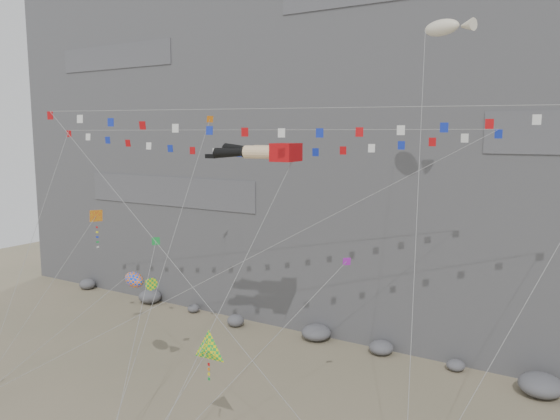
# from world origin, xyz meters

# --- Properties ---
(cliff) EXTENTS (80.00, 28.00, 50.00)m
(cliff) POSITION_xyz_m (0.00, 32.00, 25.00)
(cliff) COLOR slate
(cliff) RESTS_ON ground
(talus_boulders) EXTENTS (60.00, 3.00, 1.20)m
(talus_boulders) POSITION_xyz_m (0.00, 17.00, 0.60)
(talus_boulders) COLOR slate
(talus_boulders) RESTS_ON ground
(legs_kite) EXTENTS (6.72, 15.62, 22.09)m
(legs_kite) POSITION_xyz_m (1.06, 6.81, 16.70)
(legs_kite) COLOR #BB0B0F
(legs_kite) RESTS_ON ground
(flag_banner_upper) EXTENTS (32.57, 16.65, 26.32)m
(flag_banner_upper) POSITION_xyz_m (-1.25, 8.94, 18.16)
(flag_banner_upper) COLOR #BB0B0F
(flag_banner_upper) RESTS_ON ground
(flag_banner_lower) EXTENTS (34.34, 12.21, 22.63)m
(flag_banner_lower) POSITION_xyz_m (4.92, 5.27, 19.42)
(flag_banner_lower) COLOR #BB0B0F
(flag_banner_lower) RESTS_ON ground
(harlequin_kite) EXTENTS (3.70, 9.65, 14.63)m
(harlequin_kite) POSITION_xyz_m (-12.75, 4.40, 11.57)
(harlequin_kite) COLOR red
(harlequin_kite) RESTS_ON ground
(fish_windsock) EXTENTS (9.30, 8.92, 13.10)m
(fish_windsock) POSITION_xyz_m (-7.05, 2.73, 7.71)
(fish_windsock) COLOR orange
(fish_windsock) RESTS_ON ground
(delta_kite) EXTENTS (2.57, 6.13, 8.58)m
(delta_kite) POSITION_xyz_m (3.01, -1.53, 6.20)
(delta_kite) COLOR yellow
(delta_kite) RESTS_ON ground
(blimp_windsock) EXTENTS (4.69, 14.09, 27.59)m
(blimp_windsock) POSITION_xyz_m (11.60, 10.88, 24.25)
(blimp_windsock) COLOR #FBEECE
(blimp_windsock) RESTS_ON ground
(small_kite_a) EXTENTS (4.15, 14.86, 23.97)m
(small_kite_a) POSITION_xyz_m (-5.12, 8.88, 18.52)
(small_kite_a) COLOR orange
(small_kite_a) RESTS_ON ground
(small_kite_b) EXTENTS (7.66, 10.43, 16.00)m
(small_kite_b) POSITION_xyz_m (8.11, 4.67, 10.28)
(small_kite_b) COLOR purple
(small_kite_b) RESTS_ON ground
(small_kite_c) EXTENTS (5.06, 9.42, 14.59)m
(small_kite_c) POSITION_xyz_m (-4.32, 2.16, 10.68)
(small_kite_c) COLOR #169237
(small_kite_c) RESTS_ON ground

